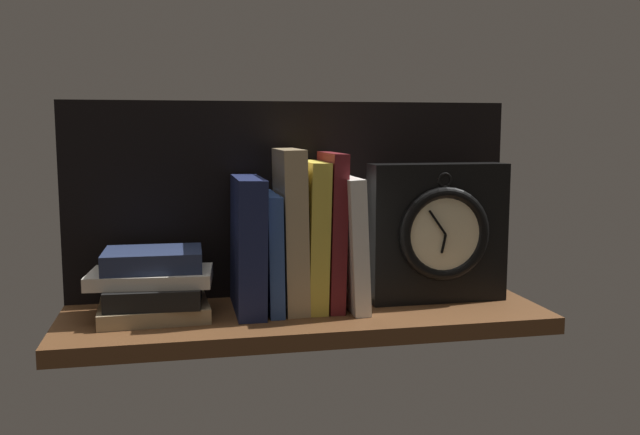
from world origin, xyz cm
name	(u,v)px	position (x,y,z in cm)	size (l,w,h in cm)	color
ground_plane	(306,318)	(0.00, 0.00, -1.25)	(73.48, 23.72, 2.50)	brown
back_panel	(293,199)	(0.00, 11.26, 16.04)	(73.48, 1.20, 32.08)	black
book_navy_bierce	(248,244)	(-8.46, 2.34, 10.21)	(4.14, 15.65, 20.42)	#192147
book_blue_modern	(271,252)	(-5.00, 2.34, 8.96)	(2.19, 13.92, 17.91)	#2D4C8E
book_tan_shortstories	(290,229)	(-1.90, 2.34, 12.30)	(3.41, 13.11, 24.60)	tan
book_yellow_seinlanguage	(312,235)	(1.57, 2.34, 11.35)	(2.92, 12.88, 22.70)	gold
book_maroon_dawkins	(331,230)	(4.47, 2.34, 12.00)	(2.30, 12.86, 24.00)	maroon
book_white_catcher	(347,241)	(7.14, 2.34, 10.17)	(2.44, 16.64, 20.34)	silver
framed_clock	(438,233)	(21.95, 1.59, 11.13)	(22.17, 6.76, 22.17)	black
book_stack_side	(153,285)	(-22.59, 1.37, 4.75)	(18.49, 13.08, 9.92)	#9E8966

